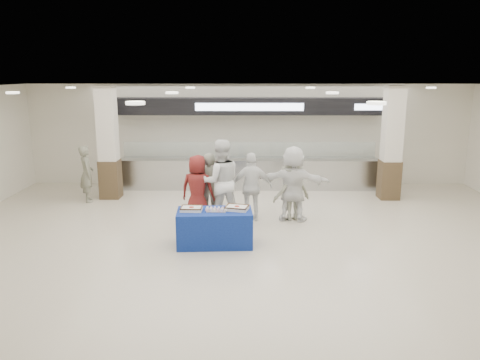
{
  "coord_description": "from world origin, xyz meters",
  "views": [
    {
      "loc": [
        -0.13,
        -8.88,
        3.54
      ],
      "look_at": [
        -0.24,
        1.6,
        1.13
      ],
      "focal_mm": 35.0,
      "sensor_mm": 36.0,
      "label": 1
    }
  ],
  "objects_px": {
    "sheet_cake_right": "(237,208)",
    "chef_tall": "(221,181)",
    "sheet_cake_left": "(191,208)",
    "civilian_white": "(293,184)",
    "soldier_bg": "(87,174)",
    "soldier_b": "(292,191)",
    "civilian_maroon": "(198,189)",
    "chef_short": "(252,187)",
    "cupcake_tray": "(217,209)",
    "display_table": "(215,228)",
    "soldier_a": "(209,186)"
  },
  "relations": [
    {
      "from": "civilian_maroon",
      "to": "chef_tall",
      "type": "bearing_deg",
      "value": -166.9
    },
    {
      "from": "civilian_maroon",
      "to": "soldier_a",
      "type": "bearing_deg",
      "value": -125.7
    },
    {
      "from": "chef_tall",
      "to": "soldier_b",
      "type": "distance_m",
      "value": 1.76
    },
    {
      "from": "display_table",
      "to": "sheet_cake_right",
      "type": "distance_m",
      "value": 0.63
    },
    {
      "from": "cupcake_tray",
      "to": "civilian_maroon",
      "type": "relative_size",
      "value": 0.25
    },
    {
      "from": "civilian_maroon",
      "to": "chef_tall",
      "type": "height_order",
      "value": "chef_tall"
    },
    {
      "from": "display_table",
      "to": "civilian_white",
      "type": "xyz_separation_m",
      "value": [
        1.79,
        1.71,
        0.55
      ]
    },
    {
      "from": "soldier_b",
      "to": "civilian_white",
      "type": "distance_m",
      "value": 0.2
    },
    {
      "from": "cupcake_tray",
      "to": "civilian_white",
      "type": "bearing_deg",
      "value": 44.51
    },
    {
      "from": "sheet_cake_left",
      "to": "soldier_b",
      "type": "xyz_separation_m",
      "value": [
        2.25,
        1.76,
        -0.06
      ]
    },
    {
      "from": "chef_tall",
      "to": "civilian_white",
      "type": "bearing_deg",
      "value": 171.86
    },
    {
      "from": "civilian_maroon",
      "to": "civilian_white",
      "type": "xyz_separation_m",
      "value": [
        2.3,
        0.17,
        0.1
      ]
    },
    {
      "from": "chef_tall",
      "to": "soldier_bg",
      "type": "relative_size",
      "value": 1.28
    },
    {
      "from": "soldier_bg",
      "to": "chef_short",
      "type": "bearing_deg",
      "value": -133.73
    },
    {
      "from": "sheet_cake_left",
      "to": "soldier_a",
      "type": "bearing_deg",
      "value": 82.57
    },
    {
      "from": "soldier_b",
      "to": "soldier_bg",
      "type": "bearing_deg",
      "value": -36.07
    },
    {
      "from": "sheet_cake_left",
      "to": "chef_tall",
      "type": "height_order",
      "value": "chef_tall"
    },
    {
      "from": "sheet_cake_right",
      "to": "civilian_white",
      "type": "xyz_separation_m",
      "value": [
        1.33,
        1.64,
        0.13
      ]
    },
    {
      "from": "soldier_a",
      "to": "chef_tall",
      "type": "distance_m",
      "value": 0.41
    },
    {
      "from": "soldier_a",
      "to": "civilian_white",
      "type": "height_order",
      "value": "civilian_white"
    },
    {
      "from": "cupcake_tray",
      "to": "chef_tall",
      "type": "relative_size",
      "value": 0.2
    },
    {
      "from": "chef_short",
      "to": "soldier_b",
      "type": "distance_m",
      "value": 0.99
    },
    {
      "from": "chef_tall",
      "to": "chef_short",
      "type": "height_order",
      "value": "chef_tall"
    },
    {
      "from": "civilian_maroon",
      "to": "cupcake_tray",
      "type": "bearing_deg",
      "value": 119.85
    },
    {
      "from": "civilian_maroon",
      "to": "soldier_a",
      "type": "xyz_separation_m",
      "value": [
        0.26,
        0.25,
        0.0
      ]
    },
    {
      "from": "civilian_maroon",
      "to": "sheet_cake_right",
      "type": "bearing_deg",
      "value": 133.78
    },
    {
      "from": "sheet_cake_right",
      "to": "chef_tall",
      "type": "bearing_deg",
      "value": 105.52
    },
    {
      "from": "chef_tall",
      "to": "civilian_white",
      "type": "relative_size",
      "value": 1.09
    },
    {
      "from": "chef_short",
      "to": "sheet_cake_right",
      "type": "bearing_deg",
      "value": 70.74
    },
    {
      "from": "display_table",
      "to": "soldier_bg",
      "type": "xyz_separation_m",
      "value": [
        -3.78,
        3.4,
        0.41
      ]
    },
    {
      "from": "sheet_cake_left",
      "to": "soldier_bg",
      "type": "height_order",
      "value": "soldier_bg"
    },
    {
      "from": "sheet_cake_left",
      "to": "civilian_maroon",
      "type": "xyz_separation_m",
      "value": [
        -0.02,
        1.53,
        0.03
      ]
    },
    {
      "from": "soldier_b",
      "to": "chef_tall",
      "type": "bearing_deg",
      "value": -12.92
    },
    {
      "from": "sheet_cake_left",
      "to": "civilian_maroon",
      "type": "distance_m",
      "value": 1.53
    },
    {
      "from": "sheet_cake_left",
      "to": "cupcake_tray",
      "type": "bearing_deg",
      "value": -2.2
    },
    {
      "from": "chef_short",
      "to": "civilian_white",
      "type": "bearing_deg",
      "value": 173.01
    },
    {
      "from": "soldier_a",
      "to": "cupcake_tray",
      "type": "bearing_deg",
      "value": 97.22
    },
    {
      "from": "soldier_bg",
      "to": "sheet_cake_right",
      "type": "bearing_deg",
      "value": -151.4
    },
    {
      "from": "sheet_cake_left",
      "to": "soldier_b",
      "type": "relative_size",
      "value": 0.3
    },
    {
      "from": "soldier_b",
      "to": "chef_short",
      "type": "bearing_deg",
      "value": -15.25
    },
    {
      "from": "cupcake_tray",
      "to": "soldier_bg",
      "type": "relative_size",
      "value": 0.26
    },
    {
      "from": "civilian_white",
      "to": "soldier_bg",
      "type": "xyz_separation_m",
      "value": [
        -5.57,
        1.69,
        -0.14
      ]
    },
    {
      "from": "soldier_a",
      "to": "civilian_white",
      "type": "xyz_separation_m",
      "value": [
        2.04,
        -0.08,
        0.1
      ]
    },
    {
      "from": "sheet_cake_right",
      "to": "soldier_b",
      "type": "height_order",
      "value": "soldier_b"
    },
    {
      "from": "sheet_cake_left",
      "to": "civilian_maroon",
      "type": "height_order",
      "value": "civilian_maroon"
    },
    {
      "from": "chef_short",
      "to": "soldier_b",
      "type": "height_order",
      "value": "chef_short"
    },
    {
      "from": "sheet_cake_right",
      "to": "civilian_maroon",
      "type": "height_order",
      "value": "civilian_maroon"
    },
    {
      "from": "civilian_maroon",
      "to": "chef_short",
      "type": "height_order",
      "value": "chef_short"
    },
    {
      "from": "cupcake_tray",
      "to": "chef_short",
      "type": "relative_size",
      "value": 0.24
    },
    {
      "from": "display_table",
      "to": "sheet_cake_left",
      "type": "height_order",
      "value": "sheet_cake_left"
    }
  ]
}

